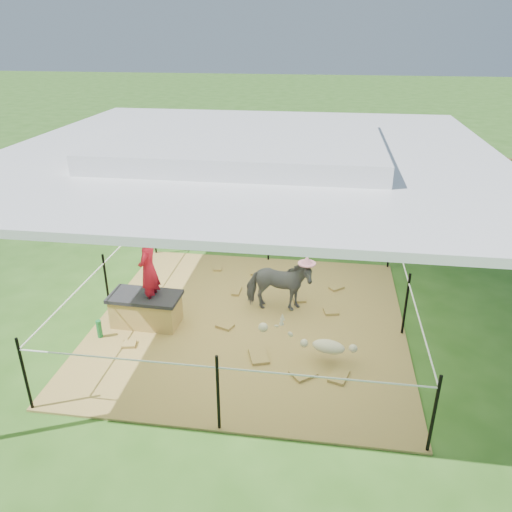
# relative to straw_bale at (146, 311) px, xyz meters

# --- Properties ---
(ground) EXTENTS (90.00, 90.00, 0.00)m
(ground) POSITION_rel_straw_bale_xyz_m (1.53, 0.28, -0.25)
(ground) COLOR #2D5919
(ground) RESTS_ON ground
(hay_patch) EXTENTS (4.60, 4.60, 0.03)m
(hay_patch) POSITION_rel_straw_bale_xyz_m (1.53, 0.28, -0.23)
(hay_patch) COLOR brown
(hay_patch) RESTS_ON ground
(canopy_tent) EXTENTS (6.30, 6.30, 2.90)m
(canopy_tent) POSITION_rel_straw_bale_xyz_m (1.53, 0.28, 2.44)
(canopy_tent) COLOR silver
(canopy_tent) RESTS_ON ground
(rope_fence) EXTENTS (4.54, 4.54, 1.00)m
(rope_fence) POSITION_rel_straw_bale_xyz_m (1.53, 0.28, 0.40)
(rope_fence) COLOR black
(rope_fence) RESTS_ON ground
(straw_bale) EXTENTS (0.99, 0.52, 0.43)m
(straw_bale) POSITION_rel_straw_bale_xyz_m (0.00, 0.00, 0.00)
(straw_bale) COLOR #AC7E3E
(straw_bale) RESTS_ON hay_patch
(dark_cloth) EXTENTS (1.06, 0.58, 0.05)m
(dark_cloth) POSITION_rel_straw_bale_xyz_m (0.00, 0.00, 0.24)
(dark_cloth) COLOR black
(dark_cloth) RESTS_ON straw_bale
(woman) EXTENTS (0.30, 0.44, 1.17)m
(woman) POSITION_rel_straw_bale_xyz_m (0.10, 0.00, 0.80)
(woman) COLOR red
(woman) RESTS_ON straw_bale
(green_bottle) EXTENTS (0.08, 0.08, 0.27)m
(green_bottle) POSITION_rel_straw_bale_xyz_m (-0.55, -0.45, -0.08)
(green_bottle) COLOR #1A7534
(green_bottle) RESTS_ON hay_patch
(pony) EXTENTS (1.04, 0.51, 0.87)m
(pony) POSITION_rel_straw_bale_xyz_m (1.92, 0.68, 0.22)
(pony) COLOR #4F5055
(pony) RESTS_ON hay_patch
(pink_hat) EXTENTS (0.27, 0.27, 0.12)m
(pink_hat) POSITION_rel_straw_bale_xyz_m (1.92, 0.68, 0.71)
(pink_hat) COLOR pink
(pink_hat) RESTS_ON pony
(foal) EXTENTS (1.12, 0.76, 0.57)m
(foal) POSITION_rel_straw_bale_xyz_m (2.71, -0.59, 0.07)
(foal) COLOR #BFB18B
(foal) RESTS_ON hay_patch
(trash_barrel) EXTENTS (0.75, 0.75, 0.98)m
(trash_barrel) POSITION_rel_straw_bale_xyz_m (5.31, 6.13, 0.24)
(trash_barrel) COLOR blue
(trash_barrel) RESTS_ON ground
(picnic_table_near) EXTENTS (1.60, 1.17, 0.66)m
(picnic_table_near) POSITION_rel_straw_bale_xyz_m (3.07, 8.25, 0.08)
(picnic_table_near) COLOR #52301C
(picnic_table_near) RESTS_ON ground
(picnic_table_far) EXTENTS (1.93, 1.73, 0.66)m
(picnic_table_far) POSITION_rel_straw_bale_xyz_m (6.98, 9.10, 0.08)
(picnic_table_far) COLOR #57301D
(picnic_table_far) RESTS_ON ground
(distant_person) EXTENTS (0.59, 0.51, 1.04)m
(distant_person) POSITION_rel_straw_bale_xyz_m (3.42, 7.32, 0.27)
(distant_person) COLOR #305AB5
(distant_person) RESTS_ON ground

